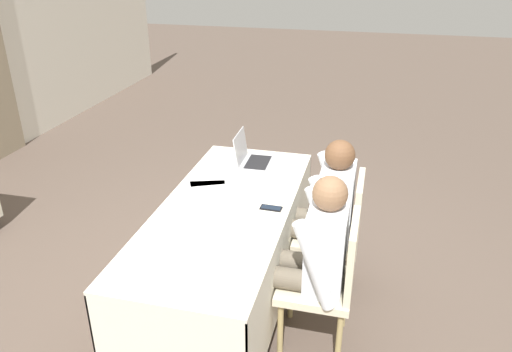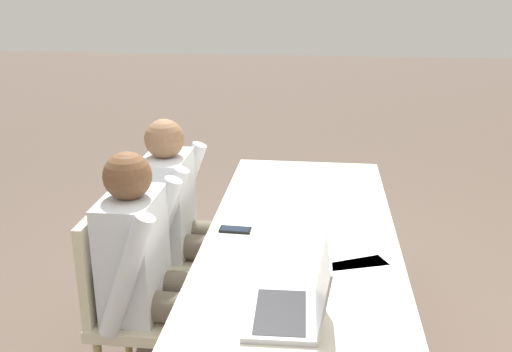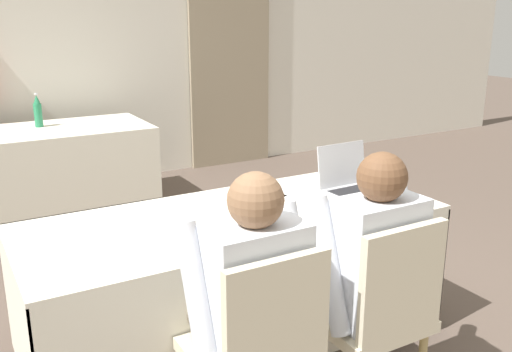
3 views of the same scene
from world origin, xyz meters
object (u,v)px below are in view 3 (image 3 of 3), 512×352
Objects in this scene: laptop at (353,184)px; person_white_shirt at (364,265)px; water_bottle at (38,112)px; person_checkered_shirt at (245,297)px; chair_near_right at (378,310)px; chair_near_left at (259,348)px; cell_phone at (276,232)px.

person_white_shirt is at bearing -126.90° from laptop.
person_checkered_shirt is (0.14, -3.39, -0.20)m from water_bottle.
water_bottle reaches higher than laptop.
chair_near_right is at bearing -122.90° from laptop.
laptop is 1.19m from person_checkered_shirt.
laptop is 0.28× the size of person_white_shirt.
person_checkered_shirt reaches higher than water_bottle.
person_checkered_shirt is 0.57m from person_white_shirt.
water_bottle is 3.51m from chair_near_left.
cell_phone is 0.59m from chair_near_left.
person_white_shirt is (0.00, 0.10, 0.16)m from chair_near_right.
chair_near_right is 0.78× the size of person_checkered_shirt.
laptop is 2.27× the size of cell_phone.
water_bottle is 0.32× the size of chair_near_right.
cell_phone is (-0.67, -0.30, -0.04)m from laptop.
chair_near_right is at bearing -180.00° from chair_near_left.
laptop is 0.28× the size of person_checkered_shirt.
person_checkered_shirt is at bearing -87.56° from water_bottle.
person_white_shirt is (0.57, 0.00, 0.00)m from person_checkered_shirt.
chair_near_left and chair_near_right have the same top height.
chair_near_left is 0.57m from chair_near_right.
person_white_shirt is (-0.44, -0.62, -0.12)m from laptop.
person_checkered_shirt is 1.00× the size of person_white_shirt.
chair_near_left is (-0.33, -0.43, -0.24)m from cell_phone.
water_bottle is (-1.15, 2.77, 0.08)m from laptop.
chair_near_right is (0.57, 0.00, 0.00)m from chair_near_left.
person_white_shirt reaches higher than chair_near_right.
person_white_shirt is at bearing -169.71° from chair_near_left.
chair_near_right is (-0.44, -0.73, -0.28)m from laptop.
chair_near_right is at bearing 90.00° from person_white_shirt.
cell_phone is 0.51× the size of water_bottle.
person_white_shirt reaches higher than laptop.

